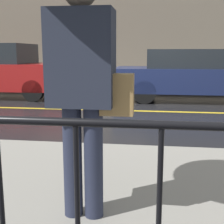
% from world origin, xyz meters
% --- Properties ---
extents(ground_plane, '(80.00, 80.00, 0.00)m').
position_xyz_m(ground_plane, '(0.00, 0.00, 0.00)').
color(ground_plane, black).
extents(sidewalk_near, '(28.00, 3.18, 0.10)m').
position_xyz_m(sidewalk_near, '(0.00, -4.69, 0.05)').
color(sidewalk_near, gray).
rests_on(sidewalk_near, ground_plane).
extents(sidewalk_far, '(28.00, 1.71, 0.10)m').
position_xyz_m(sidewalk_far, '(0.00, 3.96, 0.05)').
color(sidewalk_far, gray).
rests_on(sidewalk_far, ground_plane).
extents(lane_marking, '(25.20, 0.12, 0.01)m').
position_xyz_m(lane_marking, '(0.00, 0.00, 0.00)').
color(lane_marking, gold).
rests_on(lane_marking, ground_plane).
extents(building_storefront, '(28.00, 0.30, 4.98)m').
position_xyz_m(building_storefront, '(0.00, 4.97, 2.49)').
color(building_storefront, '#706656').
rests_on(building_storefront, ground_plane).
extents(railing_foreground, '(12.00, 0.04, 0.99)m').
position_xyz_m(railing_foreground, '(0.00, -6.03, 0.73)').
color(railing_foreground, black).
rests_on(railing_foreground, sidewalk_near).
extents(car_navy, '(4.65, 1.75, 1.45)m').
position_xyz_m(car_navy, '(1.63, 1.89, 0.74)').
color(car_navy, '#19234C').
rests_on(car_navy, ground_plane).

